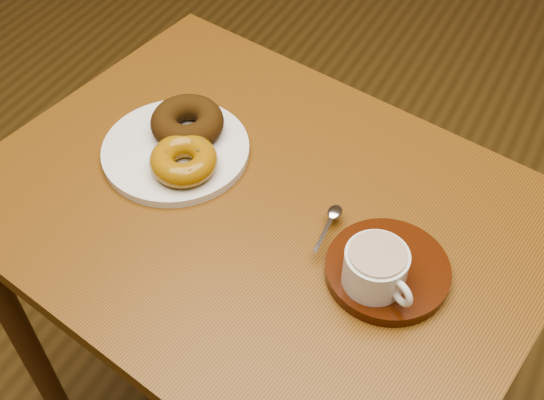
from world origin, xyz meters
The scene contains 7 objects.
cafe_table centered at (-0.01, 0.24, 0.64)m, with size 0.89×0.73×0.76m.
donut_plate centered at (-0.17, 0.27, 0.77)m, with size 0.23×0.23×0.01m, color silver.
donut_cinnamon centered at (-0.17, 0.31, 0.79)m, with size 0.11×0.11×0.04m, color #38220B.
donut_caramel centered at (-0.14, 0.24, 0.79)m, with size 0.14×0.14×0.04m.
saucer centered at (0.20, 0.21, 0.77)m, with size 0.16×0.16×0.02m, color #381507.
coffee_cup centered at (0.19, 0.18, 0.81)m, with size 0.10×0.08×0.06m.
teaspoon centered at (0.10, 0.25, 0.78)m, with size 0.02×0.09×0.01m.
Camera 1 is at (0.31, -0.32, 1.50)m, focal length 45.00 mm.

